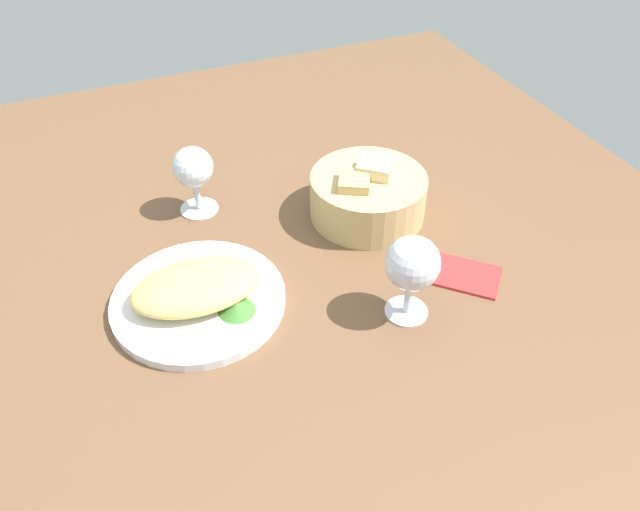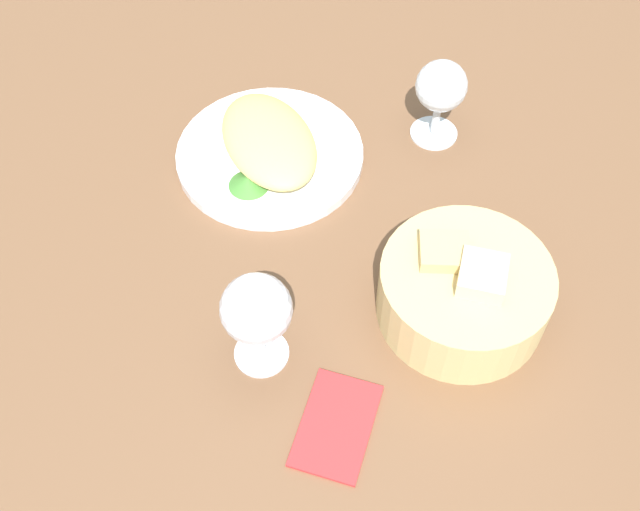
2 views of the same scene
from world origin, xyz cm
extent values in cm
cube|color=brown|center=(0.00, 0.00, -1.00)|extent=(140.00, 140.00, 2.00)
cylinder|color=white|center=(-10.73, -2.94, 0.70)|extent=(23.85, 23.85, 1.40)
ellipsoid|color=#DCC36B|center=(-10.73, -2.94, 3.32)|extent=(18.21, 11.90, 3.84)
cone|color=#407D31|center=(-6.62, -7.57, 2.19)|extent=(5.02, 5.02, 1.59)
cylinder|color=tan|center=(19.55, 6.35, 3.61)|extent=(18.38, 18.38, 7.21)
cube|color=beige|center=(20.92, 6.92, 6.63)|extent=(7.10, 7.04, 5.28)
cube|color=tan|center=(16.46, 5.19, 6.15)|extent=(6.58, 6.79, 5.18)
cylinder|color=silver|center=(14.83, -15.42, 0.30)|extent=(5.88, 5.88, 0.60)
cylinder|color=silver|center=(14.83, -15.42, 2.95)|extent=(1.00, 1.00, 4.70)
sphere|color=silver|center=(14.83, -15.42, 8.93)|extent=(7.25, 7.25, 7.25)
cylinder|color=silver|center=(-5.24, 18.21, 0.30)|extent=(6.20, 6.20, 0.60)
cylinder|color=silver|center=(-5.24, 18.21, 2.80)|extent=(1.00, 1.00, 4.40)
sphere|color=silver|center=(-5.24, 18.21, 8.25)|extent=(6.49, 6.49, 6.49)
cube|color=red|center=(25.69, -12.06, 0.40)|extent=(12.79, 12.66, 0.80)
camera|label=1|loc=(-18.51, -64.30, 61.00)|focal=34.59mm
camera|label=2|loc=(53.56, -27.71, 72.51)|focal=43.31mm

